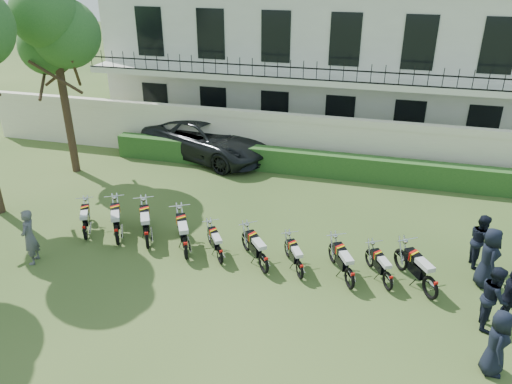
# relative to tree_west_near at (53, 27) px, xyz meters

# --- Properties ---
(ground) EXTENTS (100.00, 100.00, 0.00)m
(ground) POSITION_rel_tree_west_near_xyz_m (8.96, -5.00, -5.89)
(ground) COLOR #2D471C
(ground) RESTS_ON ground
(perimeter_wall) EXTENTS (30.00, 0.35, 2.30)m
(perimeter_wall) POSITION_rel_tree_west_near_xyz_m (8.96, 3.00, -4.72)
(perimeter_wall) COLOR #EAE3C4
(perimeter_wall) RESTS_ON ground
(hedge) EXTENTS (18.00, 0.60, 1.00)m
(hedge) POSITION_rel_tree_west_near_xyz_m (9.96, 2.20, -5.39)
(hedge) COLOR #163F19
(hedge) RESTS_ON ground
(building) EXTENTS (20.40, 9.60, 7.40)m
(building) POSITION_rel_tree_west_near_xyz_m (8.96, 8.96, -2.18)
(building) COLOR silver
(building) RESTS_ON ground
(tree_west_near) EXTENTS (3.40, 3.20, 7.90)m
(tree_west_near) POSITION_rel_tree_west_near_xyz_m (0.00, 0.00, 0.00)
(tree_west_near) COLOR #473323
(tree_west_near) RESTS_ON ground
(motorcycle_0) EXTENTS (0.94, 1.63, 0.98)m
(motorcycle_0) POSITION_rel_tree_west_near_xyz_m (3.51, -4.91, -5.44)
(motorcycle_0) COLOR black
(motorcycle_0) RESTS_ON ground
(motorcycle_1) EXTENTS (1.11, 1.86, 1.13)m
(motorcycle_1) POSITION_rel_tree_west_near_xyz_m (4.66, -4.92, -5.37)
(motorcycle_1) COLOR black
(motorcycle_1) RESTS_ON ground
(motorcycle_2) EXTENTS (1.11, 1.93, 1.16)m
(motorcycle_2) POSITION_rel_tree_west_near_xyz_m (5.67, -4.87, -5.35)
(motorcycle_2) COLOR black
(motorcycle_2) RESTS_ON ground
(motorcycle_3) EXTENTS (1.12, 1.93, 1.16)m
(motorcycle_3) POSITION_rel_tree_west_near_xyz_m (7.06, -5.11, -5.35)
(motorcycle_3) COLOR black
(motorcycle_3) RESTS_ON ground
(motorcycle_4) EXTENTS (1.02, 1.46, 0.93)m
(motorcycle_4) POSITION_rel_tree_west_near_xyz_m (8.15, -5.09, -5.46)
(motorcycle_4) COLOR black
(motorcycle_4) RESTS_ON ground
(motorcycle_5) EXTENTS (1.28, 1.58, 1.06)m
(motorcycle_5) POSITION_rel_tree_west_near_xyz_m (9.53, -5.23, -5.40)
(motorcycle_5) COLOR black
(motorcycle_5) RESTS_ON ground
(motorcycle_6) EXTENTS (0.90, 1.54, 0.93)m
(motorcycle_6) POSITION_rel_tree_west_near_xyz_m (10.59, -5.23, -5.46)
(motorcycle_6) COLOR black
(motorcycle_6) RESTS_ON ground
(motorcycle_7) EXTENTS (0.99, 1.76, 1.05)m
(motorcycle_7) POSITION_rel_tree_west_near_xyz_m (12.00, -5.33, -5.40)
(motorcycle_7) COLOR black
(motorcycle_7) RESTS_ON ground
(motorcycle_8) EXTENTS (0.89, 1.55, 0.93)m
(motorcycle_8) POSITION_rel_tree_west_near_xyz_m (13.02, -5.12, -5.46)
(motorcycle_8) COLOR black
(motorcycle_8) RESTS_ON ground
(motorcycle_9) EXTENTS (1.21, 1.80, 1.13)m
(motorcycle_9) POSITION_rel_tree_west_near_xyz_m (14.12, -5.23, -5.37)
(motorcycle_9) COLOR black
(motorcycle_9) RESTS_ON ground
(suv) EXTENTS (6.77, 4.74, 1.72)m
(suv) POSITION_rel_tree_west_near_xyz_m (4.84, 3.01, -5.03)
(suv) COLOR black
(suv) RESTS_ON ground
(inspector) EXTENTS (0.57, 0.72, 1.74)m
(inspector) POSITION_rel_tree_west_near_xyz_m (2.71, -6.45, -5.02)
(inspector) COLOR #5A5A5F
(inspector) RESTS_ON ground
(officer_0) EXTENTS (0.58, 0.83, 1.63)m
(officer_0) POSITION_rel_tree_west_near_xyz_m (15.33, -7.56, -5.08)
(officer_0) COLOR black
(officer_0) RESTS_ON ground
(officer_1) EXTENTS (0.69, 0.86, 1.71)m
(officer_1) POSITION_rel_tree_west_near_xyz_m (15.50, -5.94, -5.03)
(officer_1) COLOR black
(officer_1) RESTS_ON ground
(officer_2) EXTENTS (0.41, 0.95, 1.62)m
(officer_2) POSITION_rel_tree_west_near_xyz_m (15.89, -5.80, -5.08)
(officer_2) COLOR black
(officer_2) RESTS_ON ground
(officer_3) EXTENTS (0.66, 0.93, 1.77)m
(officer_3) POSITION_rel_tree_west_near_xyz_m (15.62, -4.15, -5.00)
(officer_3) COLOR black
(officer_3) RESTS_ON ground
(officer_4) EXTENTS (0.72, 0.88, 1.65)m
(officer_4) POSITION_rel_tree_west_near_xyz_m (15.56, -3.13, -5.06)
(officer_4) COLOR black
(officer_4) RESTS_ON ground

